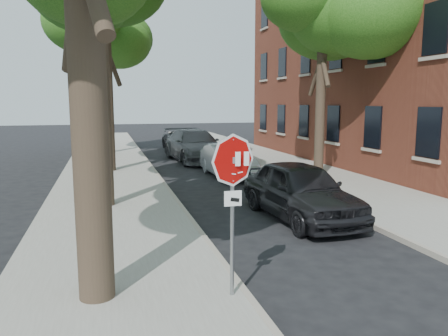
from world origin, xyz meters
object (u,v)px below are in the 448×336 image
at_px(apartment_building, 424,17).
at_px(car_d, 185,140).
at_px(car_a, 300,190).
at_px(car_c, 195,145).
at_px(tree_right, 322,1).
at_px(car_b, 228,161).
at_px(stop_sign, 233,184).
at_px(tree_far, 98,33).

distance_m(apartment_building, car_d, 15.92).
height_order(car_a, car_c, car_c).
bearing_deg(car_c, tree_right, -65.84).
bearing_deg(car_c, car_b, -91.17).
relative_size(car_b, car_d, 0.89).
bearing_deg(car_a, car_d, 86.44).
height_order(apartment_building, car_a, apartment_building).
relative_size(apartment_building, stop_sign, 7.74).
xyz_separation_m(apartment_building, car_c, (-11.87, 2.98, -6.79)).
distance_m(stop_sign, car_b, 12.11).
distance_m(tree_far, car_b, 12.66).
relative_size(tree_far, tree_right, 1.00).
bearing_deg(car_d, stop_sign, -104.29).
height_order(apartment_building, car_b, apartment_building).
xyz_separation_m(apartment_building, tree_right, (-8.02, -3.89, -0.44)).
relative_size(apartment_building, tree_far, 2.17).
relative_size(apartment_building, car_c, 3.40).
bearing_deg(car_d, apartment_building, -43.13).
xyz_separation_m(tree_right, car_d, (-3.38, 12.52, -6.55)).
bearing_deg(car_c, car_d, 80.08).
bearing_deg(tree_right, car_b, 156.96).
distance_m(tree_right, car_b, 7.53).
xyz_separation_m(stop_sign, tree_right, (6.68, 10.14, 5.26)).
height_order(apartment_building, tree_far, apartment_building).
bearing_deg(apartment_building, car_b, -168.17).
xyz_separation_m(car_b, car_d, (0.10, 11.04, -0.04)).
height_order(apartment_building, tree_right, apartment_building).
height_order(tree_far, tree_right, same).
height_order(car_a, car_d, car_a).
relative_size(stop_sign, car_c, 0.44).
bearing_deg(car_b, tree_right, -24.74).
bearing_deg(car_a, stop_sign, -129.61).
distance_m(car_a, car_b, 7.18).
height_order(tree_right, car_b, tree_right).
bearing_deg(stop_sign, car_a, 53.79).
bearing_deg(stop_sign, tree_right, 56.62).
relative_size(tree_far, car_b, 2.20).
distance_m(car_a, car_d, 18.22).
height_order(tree_right, car_c, tree_right).
xyz_separation_m(stop_sign, car_a, (3.25, 4.44, -1.15)).
height_order(stop_sign, tree_right, tree_right).
relative_size(apartment_building, car_a, 4.32).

